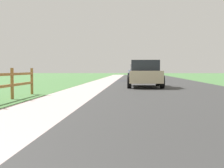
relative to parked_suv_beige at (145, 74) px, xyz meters
name	(u,v)px	position (x,y,z in m)	size (l,w,h in m)	color
ground_plane	(114,83)	(-2.15, 6.04, -0.77)	(120.00, 120.00, 0.00)	#497A41
road_asphalt	(157,82)	(1.35, 8.04, -0.76)	(7.00, 66.00, 0.01)	#353535
curb_concrete	(80,81)	(-5.15, 8.04, -0.76)	(6.00, 66.00, 0.01)	#BEA9A6
grass_verge	(62,81)	(-6.65, 8.04, -0.76)	(5.00, 66.00, 0.00)	#497A41
parked_suv_beige	(145,74)	(0.00, 0.00, 0.00)	(2.02, 4.54, 1.55)	#C6B793
parked_car_blue	(140,72)	(-0.02, 10.11, -0.01)	(2.26, 4.64, 1.50)	navy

